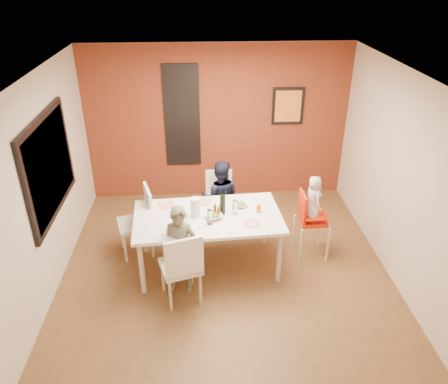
{
  "coord_description": "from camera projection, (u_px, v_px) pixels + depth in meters",
  "views": [
    {
      "loc": [
        -0.31,
        -4.93,
        3.85
      ],
      "look_at": [
        0.0,
        0.3,
        1.05
      ],
      "focal_mm": 35.0,
      "sensor_mm": 36.0,
      "label": 1
    }
  ],
  "objects": [
    {
      "name": "wall_front",
      "position": [
        242.0,
        307.0,
        3.56
      ],
      "size": [
        4.5,
        0.02,
        2.7
      ],
      "primitive_type": "cube",
      "color": "beige",
      "rests_on": "ground"
    },
    {
      "name": "art_print_canvas",
      "position": [
        288.0,
        106.0,
        7.39
      ],
      "size": [
        0.44,
        0.01,
        0.54
      ],
      "primitive_type": "cube",
      "color": "orange",
      "rests_on": "wall_back"
    },
    {
      "name": "wall_right",
      "position": [
        398.0,
        178.0,
        5.65
      ],
      "size": [
        0.02,
        4.5,
        2.7
      ],
      "primitive_type": "cube",
      "color": "beige",
      "rests_on": "ground"
    },
    {
      "name": "child_far",
      "position": [
        220.0,
        198.0,
        6.72
      ],
      "size": [
        0.64,
        0.53,
        1.22
      ],
      "primitive_type": "imported",
      "rotation": [
        0.0,
        0.0,
        3.02
      ],
      "color": "black",
      "rests_on": "ground"
    },
    {
      "name": "ground",
      "position": [
        225.0,
        267.0,
        6.17
      ],
      "size": [
        4.5,
        4.5,
        0.0
      ],
      "primitive_type": "plane",
      "color": "brown",
      "rests_on": "ground"
    },
    {
      "name": "picture_window_frame",
      "position": [
        49.0,
        166.0,
        5.5
      ],
      "size": [
        0.05,
        1.7,
        1.3
      ],
      "primitive_type": "cube",
      "color": "black",
      "rests_on": "wall_left"
    },
    {
      "name": "toddler",
      "position": [
        313.0,
        198.0,
        6.03
      ],
      "size": [
        0.28,
        0.36,
        0.66
      ],
      "primitive_type": "imported",
      "rotation": [
        0.0,
        0.0,
        1.81
      ],
      "color": "beige",
      "rests_on": "high_chair"
    },
    {
      "name": "brick_accent_wall",
      "position": [
        217.0,
        124.0,
        7.5
      ],
      "size": [
        4.5,
        0.02,
        2.7
      ],
      "primitive_type": "cube",
      "color": "maroon",
      "rests_on": "ground"
    },
    {
      "name": "art_print_frame",
      "position": [
        288.0,
        106.0,
        7.4
      ],
      "size": [
        0.54,
        0.03,
        0.64
      ],
      "primitive_type": "cube",
      "color": "black",
      "rests_on": "wall_back"
    },
    {
      "name": "wall_back",
      "position": [
        217.0,
        123.0,
        7.52
      ],
      "size": [
        4.5,
        0.02,
        2.7
      ],
      "primitive_type": "cube",
      "color": "beige",
      "rests_on": "ground"
    },
    {
      "name": "picture_window_pane",
      "position": [
        50.0,
        166.0,
        5.51
      ],
      "size": [
        0.02,
        1.55,
        1.15
      ],
      "primitive_type": "cube",
      "color": "black",
      "rests_on": "wall_left"
    },
    {
      "name": "wine_glass_a",
      "position": [
        210.0,
        217.0,
        5.61
      ],
      "size": [
        0.07,
        0.07,
        0.2
      ],
      "primitive_type": "cylinder",
      "color": "white",
      "rests_on": "dining_table"
    },
    {
      "name": "condiment_red",
      "position": [
        218.0,
        211.0,
        5.81
      ],
      "size": [
        0.03,
        0.03,
        0.14
      ],
      "primitive_type": "cylinder",
      "color": "red",
      "rests_on": "dining_table"
    },
    {
      "name": "dining_table",
      "position": [
        208.0,
        220.0,
        5.87
      ],
      "size": [
        2.04,
        1.23,
        0.82
      ],
      "rotation": [
        0.0,
        0.0,
        0.07
      ],
      "color": "white",
      "rests_on": "ground"
    },
    {
      "name": "ceiling",
      "position": [
        226.0,
        75.0,
        4.9
      ],
      "size": [
        4.5,
        4.5,
        0.02
      ],
      "primitive_type": "cube",
      "color": "white",
      "rests_on": "wall_back"
    },
    {
      "name": "chair_near",
      "position": [
        182.0,
        265.0,
        5.3
      ],
      "size": [
        0.59,
        0.59,
        1.02
      ],
      "rotation": [
        0.0,
        0.0,
        3.44
      ],
      "color": "white",
      "rests_on": "ground"
    },
    {
      "name": "glassblock_strip",
      "position": [
        182.0,
        116.0,
        7.39
      ],
      "size": [
        0.55,
        0.03,
        1.7
      ],
      "primitive_type": "cube",
      "color": "silver",
      "rests_on": "wall_back"
    },
    {
      "name": "high_chair",
      "position": [
        309.0,
        218.0,
        6.18
      ],
      "size": [
        0.44,
        0.44,
        1.01
      ],
      "rotation": [
        0.0,
        0.0,
        1.61
      ],
      "color": "red",
      "rests_on": "ground"
    },
    {
      "name": "chair_far",
      "position": [
        219.0,
        196.0,
        6.98
      ],
      "size": [
        0.43,
        0.43,
        0.91
      ],
      "rotation": [
        0.0,
        0.0,
        0.02
      ],
      "color": "white",
      "rests_on": "ground"
    },
    {
      "name": "child_near",
      "position": [
        180.0,
        250.0,
        5.5
      ],
      "size": [
        0.49,
        0.36,
        1.22
      ],
      "primitive_type": "imported",
      "rotation": [
        0.0,
        0.0,
        -0.17
      ],
      "color": "brown",
      "rests_on": "ground"
    },
    {
      "name": "wine_glass_b",
      "position": [
        235.0,
        207.0,
        5.83
      ],
      "size": [
        0.07,
        0.07,
        0.21
      ],
      "primitive_type": "cylinder",
      "color": "silver",
      "rests_on": "dining_table"
    },
    {
      "name": "glassblock_surround",
      "position": [
        182.0,
        117.0,
        7.38
      ],
      "size": [
        0.6,
        0.03,
        1.76
      ],
      "primitive_type": "cube",
      "color": "black",
      "rests_on": "wall_back"
    },
    {
      "name": "salad_bowl_a",
      "position": [
        214.0,
        216.0,
        5.77
      ],
      "size": [
        0.31,
        0.31,
        0.06
      ],
      "primitive_type": "imported",
      "rotation": [
        0.0,
        0.0,
        0.42
      ],
      "color": "white",
      "rests_on": "dining_table"
    },
    {
      "name": "salad_bowl_b",
      "position": [
        240.0,
        205.0,
        6.05
      ],
      "size": [
        0.24,
        0.24,
        0.05
      ],
      "primitive_type": "imported",
      "rotation": [
        0.0,
        0.0,
        -0.3
      ],
      "color": "white",
      "rests_on": "dining_table"
    },
    {
      "name": "plate_near_left",
      "position": [
        173.0,
        232.0,
        5.49
      ],
      "size": [
        0.29,
        0.29,
        0.01
      ],
      "primitive_type": "cube",
      "rotation": [
        0.0,
        0.0,
        -0.42
      ],
      "color": "white",
      "rests_on": "dining_table"
    },
    {
      "name": "condiment_brown",
      "position": [
        215.0,
        209.0,
        5.84
      ],
      "size": [
        0.04,
        0.04,
        0.15
      ],
      "primitive_type": "cylinder",
      "color": "brown",
      "rests_on": "dining_table"
    },
    {
      "name": "chair_left",
      "position": [
        141.0,
        218.0,
        6.26
      ],
      "size": [
        0.59,
        0.59,
        1.03
      ],
      "rotation": [
        0.0,
        0.0,
        4.99
      ],
      "color": "silver",
      "rests_on": "ground"
    },
    {
      "name": "paper_towel_roll",
      "position": [
        195.0,
        207.0,
        5.76
      ],
      "size": [
        0.12,
        0.12,
        0.28
      ],
      "primitive_type": "cylinder",
      "color": "white",
      "rests_on": "dining_table"
    },
    {
      "name": "wall_left",
      "position": [
        45.0,
        187.0,
        5.42
      ],
      "size": [
        0.02,
        4.5,
        2.7
      ],
      "primitive_type": "cube",
      "color": "beige",
      "rests_on": "ground"
    },
    {
      "name": "sippy_cup",
      "position": [
        259.0,
        209.0,
        5.9
      ],
      "size": [
        0.06,
        0.06,
        0.11
      ],
      "primitive_type": "cylinder",
      "color": "#D45B17",
      "rests_on": "dining_table"
    },
    {
      "name": "wine_bottle",
      "position": [
        223.0,
        205.0,
        5.82
      ],
      "size": [
        0.07,
        0.07,
        0.28
      ],
      "primitive_type": "cylinder",
      "color": "black",
      "rests_on": "dining_table"
    },
    {
      "name": "plate_near_right",
      "position": [
        252.0,
        223.0,
        5.66
      ],
      "size": [
        0.24,
        0.24,
        0.01
      ],
      "primitive_type": "cube",
      "rotation": [
        0.0,
        0.0,
        0.25
      ],
      "color": "silver",
      "rests_on": "dining_table"
    },
    {
      "name": "condiment_green",
      "position": [
        220.0,
        209.0,
        5.84
      ],
      "size": [
        0.04,
        0.04,
        0.15
      ],
      "primitive_type": "cylinder",
      "color": "#2E7326",
      "rests_on": "dining_table"
    },
    {
      "name": "plate_far_left",
      "position": [
        166.0,
        205.0,
        6.08
      ],
      "size": [
        0.28,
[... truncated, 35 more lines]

